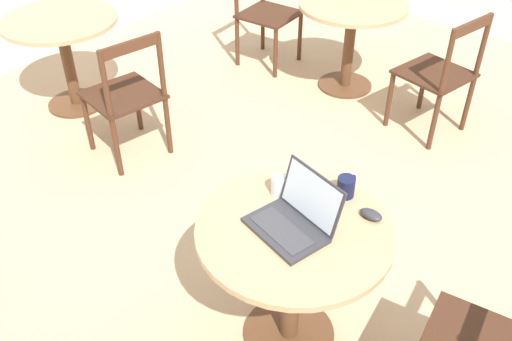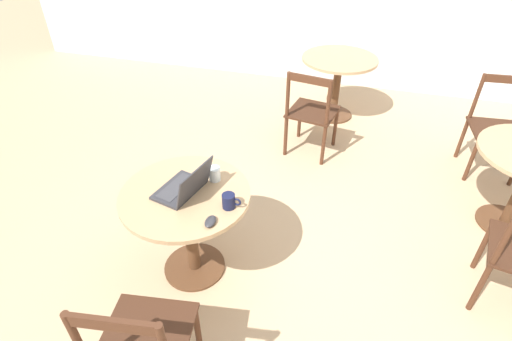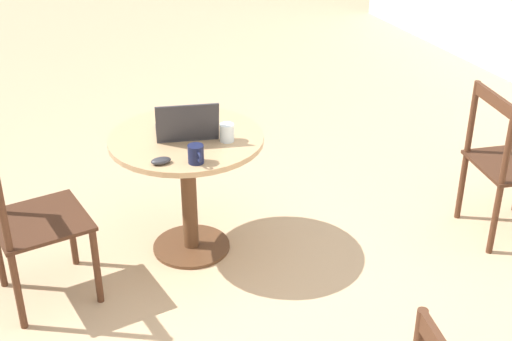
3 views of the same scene
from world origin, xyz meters
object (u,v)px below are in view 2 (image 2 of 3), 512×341
(chair_far_front, at_px, (311,113))
(laptop, at_px, (184,187))
(cafe_table_near, at_px, (187,212))
(mouse, at_px, (210,221))
(drinking_glass, at_px, (215,174))
(cafe_table_far, at_px, (338,72))
(chair_mid_back, at_px, (496,128))
(mug, at_px, (229,201))

(chair_far_front, height_order, laptop, laptop)
(cafe_table_near, distance_m, mouse, 0.37)
(cafe_table_near, height_order, drinking_glass, drinking_glass)
(cafe_table_far, bearing_deg, laptop, -104.78)
(cafe_table_near, relative_size, mouse, 8.23)
(chair_far_front, relative_size, laptop, 2.36)
(chair_mid_back, distance_m, mouse, 2.89)
(laptop, relative_size, mouse, 3.76)
(chair_mid_back, relative_size, laptop, 2.36)
(laptop, distance_m, mug, 0.32)
(cafe_table_far, xyz_separation_m, chair_mid_back, (1.52, -0.67, -0.10))
(cafe_table_far, xyz_separation_m, mug, (-0.37, -2.63, 0.21))
(laptop, xyz_separation_m, mug, (0.31, -0.05, 0.00))
(chair_mid_back, height_order, mug, chair_mid_back)
(chair_far_front, relative_size, mouse, 8.86)
(cafe_table_far, relative_size, mug, 7.02)
(chair_far_front, bearing_deg, drinking_glass, -104.38)
(drinking_glass, bearing_deg, chair_mid_back, 40.02)
(chair_mid_back, bearing_deg, cafe_table_far, 156.20)
(chair_mid_back, height_order, mouse, chair_mid_back)
(cafe_table_far, bearing_deg, cafe_table_near, -104.73)
(cafe_table_far, height_order, drinking_glass, drinking_glass)
(cafe_table_near, bearing_deg, cafe_table_far, 75.27)
(laptop, height_order, mouse, laptop)
(laptop, xyz_separation_m, mouse, (0.25, -0.21, -0.03))
(cafe_table_near, xyz_separation_m, drinking_glass, (0.13, 0.18, 0.21))
(cafe_table_far, bearing_deg, mug, -97.98)
(drinking_glass, bearing_deg, laptop, -127.46)
(laptop, distance_m, drinking_glass, 0.22)
(mouse, bearing_deg, mug, 70.33)
(drinking_glass, bearing_deg, mouse, -72.94)
(cafe_table_near, xyz_separation_m, mug, (0.31, -0.05, 0.21))
(cafe_table_near, relative_size, laptop, 2.19)
(chair_far_front, distance_m, drinking_glass, 1.62)
(cafe_table_near, distance_m, drinking_glass, 0.31)
(cafe_table_far, distance_m, chair_far_front, 0.87)
(laptop, bearing_deg, cafe_table_near, -82.33)
(chair_mid_back, xyz_separation_m, mug, (-1.88, -1.96, 0.30))
(mug, bearing_deg, laptop, 170.39)
(cafe_table_near, xyz_separation_m, laptop, (-0.00, 0.01, 0.21))
(chair_far_front, height_order, drinking_glass, chair_far_front)
(cafe_table_near, bearing_deg, drinking_glass, 53.72)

